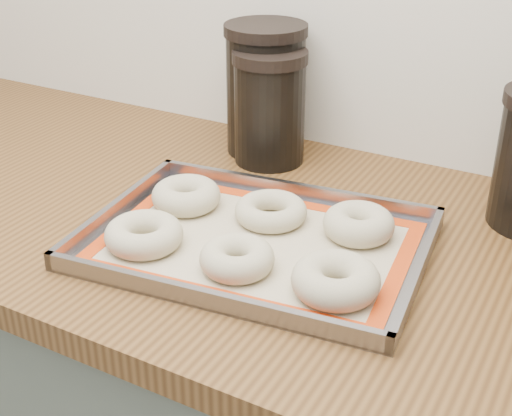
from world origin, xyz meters
The scene contains 11 objects.
countertop centered at (0.00, 1.68, 0.88)m, with size 3.06×0.68×0.04m, color brown.
baking_tray centered at (-0.12, 1.61, 0.91)m, with size 0.49×0.38×0.03m.
baking_mat centered at (-0.12, 1.61, 0.90)m, with size 0.45×0.34×0.00m.
bagel_front_left centered at (-0.25, 1.53, 0.92)m, with size 0.11×0.11×0.04m, color beige.
bagel_front_mid centered at (-0.10, 1.54, 0.92)m, with size 0.10×0.10×0.04m, color beige.
bagel_front_right centered at (0.03, 1.55, 0.92)m, with size 0.11×0.11×0.04m, color beige.
bagel_back_left centered at (-0.26, 1.65, 0.92)m, with size 0.10×0.10×0.04m, color beige.
bagel_back_mid centered at (-0.13, 1.68, 0.92)m, with size 0.11×0.11×0.03m, color beige.
bagel_back_right centered at (0.00, 1.70, 0.92)m, with size 0.10×0.10×0.04m, color beige.
canister_left centered at (-0.27, 1.92, 1.01)m, with size 0.14×0.14×0.23m.
canister_mid centered at (-0.24, 1.88, 1.00)m, with size 0.13×0.13×0.20m.
Camera 1 is at (0.30, 0.86, 1.40)m, focal length 50.00 mm.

